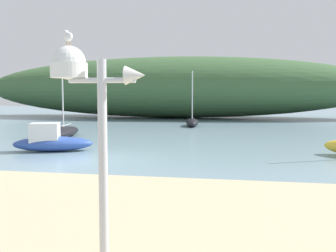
{
  "coord_description": "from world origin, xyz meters",
  "views": [
    {
      "loc": [
        5.26,
        -13.72,
        2.51
      ],
      "look_at": [
        2.2,
        3.29,
        1.05
      ],
      "focal_mm": 40.5,
      "sensor_mm": 36.0,
      "label": 1
    }
  ],
  "objects_px": {
    "motorboat_mid_channel": "(51,141)",
    "sailboat_far_right": "(64,132)",
    "mast_structure": "(82,88)",
    "seagull_on_radar": "(68,36)",
    "sailboat_far_left": "(192,122)"
  },
  "relations": [
    {
      "from": "seagull_on_radar",
      "to": "sailboat_far_right",
      "type": "height_order",
      "value": "sailboat_far_right"
    },
    {
      "from": "sailboat_far_left",
      "to": "mast_structure",
      "type": "bearing_deg",
      "value": -86.75
    },
    {
      "from": "sailboat_far_left",
      "to": "motorboat_mid_channel",
      "type": "height_order",
      "value": "sailboat_far_left"
    },
    {
      "from": "mast_structure",
      "to": "seagull_on_radar",
      "type": "height_order",
      "value": "seagull_on_radar"
    },
    {
      "from": "mast_structure",
      "to": "sailboat_far_right",
      "type": "bearing_deg",
      "value": 116.51
    },
    {
      "from": "seagull_on_radar",
      "to": "motorboat_mid_channel",
      "type": "bearing_deg",
      "value": 118.65
    },
    {
      "from": "seagull_on_radar",
      "to": "sailboat_far_right",
      "type": "relative_size",
      "value": 0.05
    },
    {
      "from": "motorboat_mid_channel",
      "to": "sailboat_far_right",
      "type": "relative_size",
      "value": 0.75
    },
    {
      "from": "mast_structure",
      "to": "sailboat_far_right",
      "type": "height_order",
      "value": "sailboat_far_right"
    },
    {
      "from": "seagull_on_radar",
      "to": "mast_structure",
      "type": "bearing_deg",
      "value": -3.28
    },
    {
      "from": "motorboat_mid_channel",
      "to": "sailboat_far_left",
      "type": "bearing_deg",
      "value": 71.63
    },
    {
      "from": "mast_structure",
      "to": "motorboat_mid_channel",
      "type": "bearing_deg",
      "value": 119.39
    },
    {
      "from": "seagull_on_radar",
      "to": "sailboat_far_left",
      "type": "bearing_deg",
      "value": 92.82
    },
    {
      "from": "mast_structure",
      "to": "motorboat_mid_channel",
      "type": "relative_size",
      "value": 0.81
    },
    {
      "from": "motorboat_mid_channel",
      "to": "sailboat_far_right",
      "type": "height_order",
      "value": "sailboat_far_right"
    }
  ]
}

